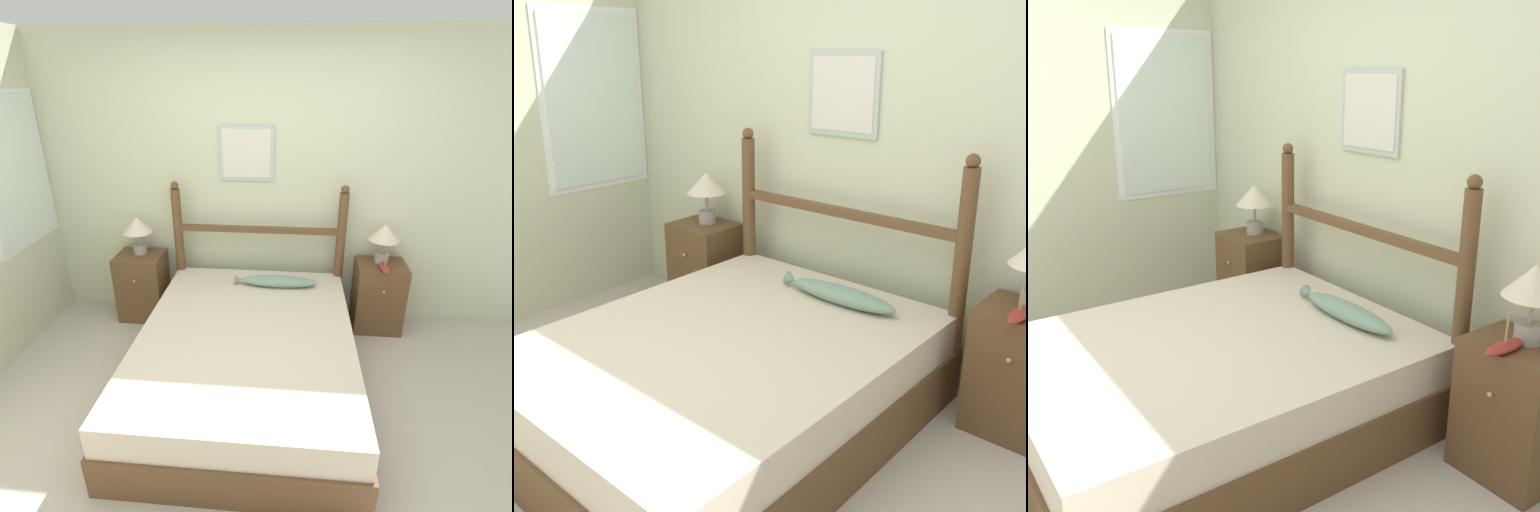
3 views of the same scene
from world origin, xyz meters
TOP-DOWN VIEW (x-y plane):
  - ground_plane at (0.00, 0.00)m, footprint 16.00×16.00m
  - wall_back at (-0.00, 1.73)m, footprint 6.40×0.08m
  - bed at (-0.12, 0.60)m, footprint 1.56×2.00m
  - headboard at (-0.12, 1.56)m, footprint 1.56×0.08m
  - nightstand_left at (-1.23, 1.49)m, footprint 0.43×0.38m
  - nightstand_right at (0.99, 1.49)m, footprint 0.43×0.38m
  - table_lamp_left at (-1.23, 1.53)m, footprint 0.27×0.27m
  - model_boat at (0.99, 1.38)m, footprint 0.08×0.24m
  - fish_pillow at (0.07, 1.29)m, footprint 0.71×0.16m

SIDE VIEW (x-z plane):
  - ground_plane at x=0.00m, z-range 0.00..0.00m
  - bed at x=-0.12m, z-range 0.00..0.49m
  - nightstand_left at x=-1.23m, z-range 0.00..0.65m
  - nightstand_right at x=0.99m, z-range 0.00..0.65m
  - fish_pillow at x=0.07m, z-range 0.49..0.59m
  - model_boat at x=0.99m, z-range 0.58..0.76m
  - headboard at x=-0.12m, z-range 0.04..1.38m
  - table_lamp_left at x=-1.23m, z-range 0.73..1.09m
  - wall_back at x=0.00m, z-range 0.00..2.55m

